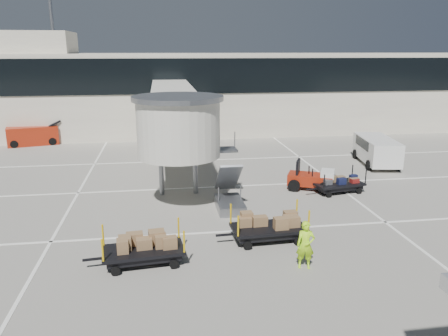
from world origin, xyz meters
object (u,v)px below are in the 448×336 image
(baggage_tug, at_px, (312,179))
(belt_loader, at_px, (33,136))
(ground_worker, at_px, (306,245))
(suitcase_cart, at_px, (340,184))
(minivan, at_px, (376,148))
(box_cart_near, at_px, (271,227))
(box_cart_far, at_px, (142,250))

(baggage_tug, bearing_deg, belt_loader, 166.06)
(belt_loader, bearing_deg, ground_worker, -71.46)
(suitcase_cart, xyz_separation_m, minivan, (5.39, 6.17, 0.67))
(suitcase_cart, xyz_separation_m, ground_worker, (-5.12, -8.81, 0.45))
(baggage_tug, distance_m, suitcase_cart, 1.70)
(suitcase_cart, xyz_separation_m, belt_loader, (-22.00, 17.13, 0.32))
(box_cart_near, distance_m, ground_worker, 2.87)
(suitcase_cart, bearing_deg, ground_worker, -131.06)
(suitcase_cart, relative_size, box_cart_near, 0.91)
(minivan, distance_m, belt_loader, 29.51)
(baggage_tug, height_order, belt_loader, belt_loader)
(belt_loader, bearing_deg, box_cart_far, -81.39)
(suitcase_cart, distance_m, box_cart_near, 8.37)
(box_cart_near, bearing_deg, minivan, 44.53)
(box_cart_near, distance_m, minivan, 16.56)
(box_cart_far, relative_size, minivan, 0.73)
(ground_worker, distance_m, minivan, 18.30)
(box_cart_near, distance_m, belt_loader, 28.28)
(box_cart_far, distance_m, ground_worker, 6.47)
(ground_worker, bearing_deg, belt_loader, 136.79)
(belt_loader, bearing_deg, minivan, -36.32)
(suitcase_cart, xyz_separation_m, box_cart_near, (-5.79, -6.04, 0.11))
(box_cart_far, height_order, minivan, minivan)
(suitcase_cart, relative_size, belt_loader, 0.77)
(box_cart_far, height_order, belt_loader, belt_loader)
(ground_worker, height_order, belt_loader, belt_loader)
(baggage_tug, xyz_separation_m, suitcase_cart, (1.48, -0.84, -0.13))
(baggage_tug, height_order, box_cart_near, baggage_tug)
(ground_worker, bearing_deg, minivan, 68.69)
(suitcase_cart, relative_size, ground_worker, 1.92)
(box_cart_far, xyz_separation_m, minivan, (16.85, 13.74, 0.59))
(box_cart_near, bearing_deg, ground_worker, -79.51)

